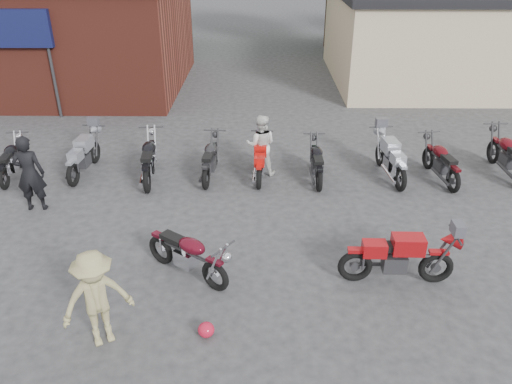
{
  "coord_description": "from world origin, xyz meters",
  "views": [
    {
      "loc": [
        0.32,
        -6.76,
        5.83
      ],
      "look_at": [
        0.22,
        2.6,
        0.9
      ],
      "focal_mm": 35.0,
      "sensor_mm": 36.0,
      "label": 1
    }
  ],
  "objects_px": {
    "sportbike": "(400,255)",
    "row_bike_6": "(391,156)",
    "row_bike_0": "(11,158)",
    "row_bike_7": "(441,160)",
    "vintage_motorcycle": "(188,252)",
    "person_light": "(261,145)",
    "person_dark": "(30,174)",
    "row_bike_2": "(149,157)",
    "helmet": "(206,330)",
    "row_bike_3": "(210,157)",
    "person_tan": "(97,299)",
    "row_bike_5": "(317,160)",
    "row_bike_8": "(508,153)",
    "row_bike_4": "(261,158)",
    "row_bike_1": "(83,153)"
  },
  "relations": [
    {
      "from": "person_tan",
      "to": "row_bike_5",
      "type": "height_order",
      "value": "person_tan"
    },
    {
      "from": "row_bike_2",
      "to": "row_bike_0",
      "type": "bearing_deg",
      "value": 83.72
    },
    {
      "from": "person_light",
      "to": "row_bike_4",
      "type": "distance_m",
      "value": 0.33
    },
    {
      "from": "person_dark",
      "to": "person_tan",
      "type": "relative_size",
      "value": 1.09
    },
    {
      "from": "helmet",
      "to": "row_bike_0",
      "type": "bearing_deg",
      "value": 134.3
    },
    {
      "from": "row_bike_4",
      "to": "row_bike_8",
      "type": "bearing_deg",
      "value": -85.43
    },
    {
      "from": "row_bike_5",
      "to": "row_bike_2",
      "type": "bearing_deg",
      "value": 89.63
    },
    {
      "from": "person_light",
      "to": "row_bike_7",
      "type": "height_order",
      "value": "person_light"
    },
    {
      "from": "person_dark",
      "to": "person_tan",
      "type": "xyz_separation_m",
      "value": [
        2.77,
        -4.25,
        -0.07
      ]
    },
    {
      "from": "helmet",
      "to": "row_bike_5",
      "type": "bearing_deg",
      "value": 68.15
    },
    {
      "from": "row_bike_3",
      "to": "row_bike_6",
      "type": "bearing_deg",
      "value": -85.55
    },
    {
      "from": "row_bike_3",
      "to": "row_bike_4",
      "type": "xyz_separation_m",
      "value": [
        1.32,
        0.01,
        -0.01
      ]
    },
    {
      "from": "row_bike_0",
      "to": "row_bike_7",
      "type": "xyz_separation_m",
      "value": [
        11.22,
        -0.02,
        0.03
      ]
    },
    {
      "from": "row_bike_1",
      "to": "person_light",
      "type": "bearing_deg",
      "value": -85.06
    },
    {
      "from": "person_tan",
      "to": "row_bike_7",
      "type": "relative_size",
      "value": 0.87
    },
    {
      "from": "vintage_motorcycle",
      "to": "row_bike_8",
      "type": "bearing_deg",
      "value": 65.97
    },
    {
      "from": "row_bike_8",
      "to": "helmet",
      "type": "bearing_deg",
      "value": 127.81
    },
    {
      "from": "vintage_motorcycle",
      "to": "row_bike_0",
      "type": "relative_size",
      "value": 1.04
    },
    {
      "from": "helmet",
      "to": "person_light",
      "type": "bearing_deg",
      "value": 81.88
    },
    {
      "from": "vintage_motorcycle",
      "to": "row_bike_0",
      "type": "xyz_separation_m",
      "value": [
        -5.2,
        4.26,
        -0.02
      ]
    },
    {
      "from": "row_bike_1",
      "to": "person_dark",
      "type": "bearing_deg",
      "value": 168.56
    },
    {
      "from": "row_bike_2",
      "to": "row_bike_3",
      "type": "relative_size",
      "value": 1.1
    },
    {
      "from": "person_dark",
      "to": "row_bike_0",
      "type": "distance_m",
      "value": 2.15
    },
    {
      "from": "row_bike_0",
      "to": "row_bike_7",
      "type": "height_order",
      "value": "row_bike_7"
    },
    {
      "from": "row_bike_4",
      "to": "row_bike_1",
      "type": "bearing_deg",
      "value": 90.85
    },
    {
      "from": "person_light",
      "to": "helmet",
      "type": "bearing_deg",
      "value": 85.41
    },
    {
      "from": "helmet",
      "to": "row_bike_7",
      "type": "relative_size",
      "value": 0.14
    },
    {
      "from": "person_dark",
      "to": "person_light",
      "type": "relative_size",
      "value": 1.11
    },
    {
      "from": "sportbike",
      "to": "row_bike_6",
      "type": "xyz_separation_m",
      "value": [
        0.86,
        4.46,
        0.01
      ]
    },
    {
      "from": "row_bike_6",
      "to": "helmet",
      "type": "bearing_deg",
      "value": 137.66
    },
    {
      "from": "row_bike_6",
      "to": "person_dark",
      "type": "bearing_deg",
      "value": 95.13
    },
    {
      "from": "vintage_motorcycle",
      "to": "row_bike_6",
      "type": "bearing_deg",
      "value": 78.5
    },
    {
      "from": "person_light",
      "to": "row_bike_0",
      "type": "relative_size",
      "value": 0.89
    },
    {
      "from": "sportbike",
      "to": "person_light",
      "type": "relative_size",
      "value": 1.25
    },
    {
      "from": "row_bike_7",
      "to": "row_bike_8",
      "type": "bearing_deg",
      "value": -88.53
    },
    {
      "from": "sportbike",
      "to": "person_tan",
      "type": "bearing_deg",
      "value": -161.51
    },
    {
      "from": "person_tan",
      "to": "row_bike_3",
      "type": "relative_size",
      "value": 0.88
    },
    {
      "from": "person_dark",
      "to": "row_bike_2",
      "type": "relative_size",
      "value": 0.87
    },
    {
      "from": "row_bike_2",
      "to": "row_bike_4",
      "type": "distance_m",
      "value": 2.89
    },
    {
      "from": "helmet",
      "to": "person_light",
      "type": "height_order",
      "value": "person_light"
    },
    {
      "from": "person_dark",
      "to": "helmet",
      "type": "bearing_deg",
      "value": 131.3
    },
    {
      "from": "sportbike",
      "to": "row_bike_6",
      "type": "relative_size",
      "value": 0.99
    },
    {
      "from": "row_bike_0",
      "to": "row_bike_2",
      "type": "relative_size",
      "value": 0.87
    },
    {
      "from": "row_bike_1",
      "to": "row_bike_6",
      "type": "bearing_deg",
      "value": -86.48
    },
    {
      "from": "sportbike",
      "to": "row_bike_7",
      "type": "height_order",
      "value": "sportbike"
    },
    {
      "from": "vintage_motorcycle",
      "to": "row_bike_3",
      "type": "relative_size",
      "value": 1.01
    },
    {
      "from": "person_light",
      "to": "row_bike_4",
      "type": "xyz_separation_m",
      "value": [
        -0.01,
        -0.19,
        -0.27
      ]
    },
    {
      "from": "sportbike",
      "to": "row_bike_5",
      "type": "distance_m",
      "value": 4.47
    },
    {
      "from": "vintage_motorcycle",
      "to": "person_dark",
      "type": "xyz_separation_m",
      "value": [
        -3.93,
        2.57,
        0.36
      ]
    },
    {
      "from": "row_bike_2",
      "to": "row_bike_4",
      "type": "relative_size",
      "value": 1.12
    }
  ]
}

